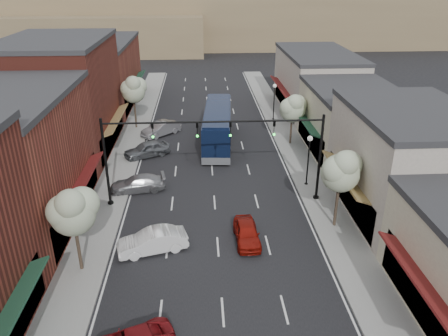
{
  "coord_description": "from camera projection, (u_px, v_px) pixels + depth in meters",
  "views": [
    {
      "loc": [
        -0.94,
        -21.88,
        16.53
      ],
      "look_at": [
        0.83,
        9.61,
        2.2
      ],
      "focal_mm": 35.0,
      "sensor_mm": 36.0,
      "label": 1
    }
  ],
  "objects": [
    {
      "name": "curb_left",
      "position": [
        140.0,
        152.0,
        43.2
      ],
      "size": [
        0.25,
        73.0,
        0.17
      ],
      "primitive_type": "cube",
      "color": "gray",
      "rests_on": "ground"
    },
    {
      "name": "coach_bus",
      "position": [
        218.0,
        126.0,
        44.91
      ],
      "size": [
        3.51,
        12.34,
        3.73
      ],
      "rotation": [
        0.0,
        0.0,
        -0.07
      ],
      "color": "black",
      "rests_on": "ground"
    },
    {
      "name": "tree_right_near",
      "position": [
        342.0,
        170.0,
        28.94
      ],
      "size": [
        2.85,
        2.65,
        5.95
      ],
      "color": "#47382B",
      "rests_on": "ground"
    },
    {
      "name": "signal_mast_left",
      "position": [
        137.0,
        149.0,
        31.85
      ],
      "size": [
        8.22,
        0.46,
        7.0
      ],
      "color": "black",
      "rests_on": "ground"
    },
    {
      "name": "bldg_left_midnear",
      "position": [
        6.0,
        162.0,
        29.58
      ],
      "size": [
        10.14,
        14.1,
        9.4
      ],
      "color": "brown",
      "rests_on": "ground"
    },
    {
      "name": "sidewalk_left",
      "position": [
        126.0,
        153.0,
        43.13
      ],
      "size": [
        2.8,
        73.0,
        0.15
      ],
      "primitive_type": "cube",
      "color": "gray",
      "rests_on": "ground"
    },
    {
      "name": "lamp_post_far",
      "position": [
        274.0,
        96.0,
        51.38
      ],
      "size": [
        0.44,
        0.44,
        4.44
      ],
      "color": "black",
      "rests_on": "ground"
    },
    {
      "name": "tree_left_far",
      "position": [
        133.0,
        89.0,
        48.03
      ],
      "size": [
        2.85,
        2.65,
        6.13
      ],
      "color": "#47382B",
      "rests_on": "ground"
    },
    {
      "name": "ground",
      "position": [
        219.0,
        265.0,
        26.78
      ],
      "size": [
        160.0,
        160.0,
        0.0
      ],
      "primitive_type": "plane",
      "color": "black",
      "rests_on": "ground"
    },
    {
      "name": "tree_left_near",
      "position": [
        73.0,
        210.0,
        24.56
      ],
      "size": [
        2.85,
        2.65,
        5.69
      ],
      "color": "#47382B",
      "rests_on": "ground"
    },
    {
      "name": "parked_car_e",
      "position": [
        161.0,
        129.0,
        47.6
      ],
      "size": [
        4.39,
        4.31,
        1.5
      ],
      "primitive_type": "imported",
      "rotation": [
        0.0,
        0.0,
        -0.8
      ],
      "color": "#95959A",
      "rests_on": "ground"
    },
    {
      "name": "sidewalk_right",
      "position": [
        294.0,
        149.0,
        43.99
      ],
      "size": [
        2.8,
        73.0,
        0.15
      ],
      "primitive_type": "cube",
      "color": "gray",
      "rests_on": "ground"
    },
    {
      "name": "hill_near",
      "position": [
        88.0,
        33.0,
        94.74
      ],
      "size": [
        50.0,
        20.0,
        8.0
      ],
      "primitive_type": "cube",
      "color": "#7A6647",
      "rests_on": "ground"
    },
    {
      "name": "bldg_right_midfar",
      "position": [
        351.0,
        120.0,
        42.52
      ],
      "size": [
        9.14,
        12.1,
        6.4
      ],
      "color": "beige",
      "rests_on": "ground"
    },
    {
      "name": "hill_far",
      "position": [
        202.0,
        18.0,
        106.1
      ],
      "size": [
        120.0,
        30.0,
        12.0
      ],
      "primitive_type": "cube",
      "color": "#7A6647",
      "rests_on": "ground"
    },
    {
      "name": "parked_car_b",
      "position": [
        152.0,
        241.0,
        27.88
      ],
      "size": [
        4.7,
        2.68,
        1.47
      ],
      "primitive_type": "imported",
      "rotation": [
        0.0,
        0.0,
        -1.3
      ],
      "color": "white",
      "rests_on": "ground"
    },
    {
      "name": "bldg_left_midfar",
      "position": [
        62.0,
        97.0,
        41.99
      ],
      "size": [
        10.14,
        14.1,
        10.9
      ],
      "color": "maroon",
      "rests_on": "ground"
    },
    {
      "name": "bldg_left_far",
      "position": [
        98.0,
        74.0,
        57.05
      ],
      "size": [
        10.14,
        18.1,
        8.4
      ],
      "color": "brown",
      "rests_on": "ground"
    },
    {
      "name": "bldg_right_midnear",
      "position": [
        406.0,
        163.0,
        31.31
      ],
      "size": [
        9.14,
        12.1,
        7.9
      ],
      "color": "#BFB1A3",
      "rests_on": "ground"
    },
    {
      "name": "lamp_post_near",
      "position": [
        309.0,
        152.0,
        35.47
      ],
      "size": [
        0.44,
        0.44,
        4.44
      ],
      "color": "black",
      "rests_on": "ground"
    },
    {
      "name": "parked_car_c",
      "position": [
        138.0,
        184.0,
        35.57
      ],
      "size": [
        4.77,
        2.57,
        1.31
      ],
      "primitive_type": "imported",
      "rotation": [
        0.0,
        0.0,
        -1.4
      ],
      "color": "gray",
      "rests_on": "ground"
    },
    {
      "name": "parked_car_d",
      "position": [
        147.0,
        149.0,
        42.11
      ],
      "size": [
        4.75,
        3.67,
        1.51
      ],
      "primitive_type": "imported",
      "rotation": [
        0.0,
        0.0,
        -1.08
      ],
      "color": "slate",
      "rests_on": "ground"
    },
    {
      "name": "signal_mast_right",
      "position": [
        289.0,
        146.0,
        32.42
      ],
      "size": [
        8.22,
        0.46,
        7.0
      ],
      "color": "black",
      "rests_on": "ground"
    },
    {
      "name": "bldg_right_far",
      "position": [
        316.0,
        82.0,
        55.05
      ],
      "size": [
        9.14,
        16.1,
        7.4
      ],
      "color": "#BFB1A3",
      "rests_on": "ground"
    },
    {
      "name": "curb_right",
      "position": [
        280.0,
        149.0,
        43.92
      ],
      "size": [
        0.25,
        73.0,
        0.17
      ],
      "primitive_type": "cube",
      "color": "gray",
      "rests_on": "ground"
    },
    {
      "name": "red_hatchback",
      "position": [
        247.0,
        233.0,
        28.91
      ],
      "size": [
        1.71,
        3.94,
        1.33
      ],
      "primitive_type": "imported",
      "rotation": [
        0.0,
        0.0,
        0.04
      ],
      "color": "maroon",
      "rests_on": "ground"
    },
    {
      "name": "tree_right_far",
      "position": [
        293.0,
        107.0,
        43.68
      ],
      "size": [
        2.85,
        2.65,
        5.43
      ],
      "color": "#47382B",
      "rests_on": "ground"
    }
  ]
}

